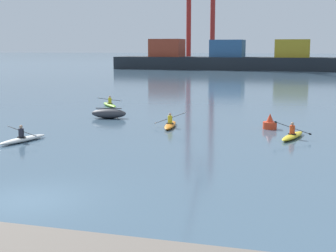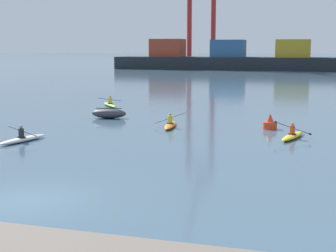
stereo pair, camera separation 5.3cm
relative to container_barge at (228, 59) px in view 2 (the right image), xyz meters
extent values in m
plane|color=#425B70|center=(10.24, -101.29, -2.45)|extent=(800.00, 800.00, 0.00)
cube|color=#1E2328|center=(0.08, 0.00, -1.00)|extent=(53.01, 9.26, 2.89)
cube|color=#993823|center=(-14.50, 0.00, 2.53)|extent=(7.42, 6.48, 4.17)
cube|color=#2D5684|center=(0.08, 0.00, 2.41)|extent=(7.42, 6.48, 3.93)
cube|color=#B29323|center=(14.65, 0.00, 2.42)|extent=(7.42, 6.48, 3.95)
cylinder|color=maroon|center=(-11.61, 9.66, 12.31)|extent=(1.20, 1.20, 29.51)
cylinder|color=maroon|center=(-5.44, 9.66, 12.31)|extent=(1.20, 1.20, 29.51)
ellipsoid|color=#38383D|center=(5.06, -81.84, -2.10)|extent=(2.73, 1.45, 0.70)
cube|color=#38383D|center=(5.06, -81.84, -1.72)|extent=(1.94, 0.33, 0.06)
cylinder|color=red|center=(16.94, -83.48, -2.22)|extent=(0.90, 0.90, 0.45)
cone|color=red|center=(16.94, -83.48, -1.72)|extent=(0.49, 0.49, 0.55)
ellipsoid|color=yellow|center=(18.50, -86.52, -2.32)|extent=(1.44, 3.44, 0.26)
torus|color=black|center=(18.47, -86.61, -2.18)|extent=(0.60, 0.60, 0.05)
cylinder|color=#DB471E|center=(18.47, -86.61, -1.94)|extent=(0.30, 0.30, 0.50)
sphere|color=tan|center=(18.47, -86.61, -1.59)|extent=(0.19, 0.19, 0.19)
cylinder|color=black|center=(18.48, -86.56, -1.84)|extent=(1.98, 0.55, 0.56)
ellipsoid|color=black|center=(17.50, -86.31, -1.57)|extent=(0.21, 0.09, 0.15)
ellipsoid|color=black|center=(19.47, -86.82, -2.10)|extent=(0.21, 0.09, 0.15)
ellipsoid|color=#7ABC2D|center=(2.21, -74.91, -2.32)|extent=(2.58, 3.04, 0.26)
torus|color=black|center=(2.27, -74.99, -2.18)|extent=(0.69, 0.69, 0.05)
cylinder|color=gold|center=(2.27, -74.99, -1.94)|extent=(0.30, 0.30, 0.50)
sphere|color=tan|center=(2.27, -74.99, -1.59)|extent=(0.19, 0.19, 0.19)
cylinder|color=black|center=(2.24, -74.95, -1.84)|extent=(1.65, 1.32, 0.37)
ellipsoid|color=silver|center=(1.43, -75.59, -1.67)|extent=(0.18, 0.15, 0.14)
ellipsoid|color=silver|center=(3.05, -74.31, -2.00)|extent=(0.18, 0.15, 0.14)
ellipsoid|color=silver|center=(4.13, -91.82, -2.32)|extent=(1.34, 3.45, 0.26)
torus|color=black|center=(4.10, -91.92, -2.18)|extent=(0.59, 0.59, 0.05)
cylinder|color=#23232D|center=(4.10, -91.92, -1.94)|extent=(0.30, 0.30, 0.50)
sphere|color=tan|center=(4.10, -91.92, -1.59)|extent=(0.19, 0.19, 0.19)
cylinder|color=black|center=(4.11, -91.87, -1.84)|extent=(2.03, 0.50, 0.41)
ellipsoid|color=silver|center=(3.11, -91.64, -1.65)|extent=(0.20, 0.08, 0.14)
ellipsoid|color=silver|center=(5.12, -92.10, -2.03)|extent=(0.20, 0.08, 0.14)
ellipsoid|color=orange|center=(10.59, -84.59, -2.32)|extent=(1.09, 3.45, 0.26)
torus|color=black|center=(10.60, -84.69, -2.18)|extent=(0.56, 0.56, 0.05)
cylinder|color=gold|center=(10.60, -84.69, -1.94)|extent=(0.30, 0.30, 0.50)
sphere|color=tan|center=(10.60, -84.69, -1.59)|extent=(0.19, 0.19, 0.19)
cylinder|color=black|center=(10.60, -84.64, -1.84)|extent=(1.97, 0.32, 0.76)
ellipsoid|color=silver|center=(9.62, -84.78, -2.20)|extent=(0.21, 0.07, 0.17)
ellipsoid|color=silver|center=(11.57, -84.50, -1.47)|extent=(0.21, 0.07, 0.17)
camera|label=1|loc=(19.55, -115.80, 2.78)|focal=53.48mm
camera|label=2|loc=(19.60, -115.79, 2.78)|focal=53.48mm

